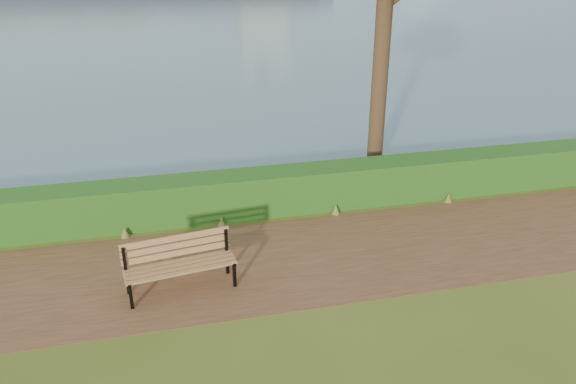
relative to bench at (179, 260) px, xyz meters
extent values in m
plane|color=#4A5A19|center=(2.13, 0.16, -0.58)|extent=(140.00, 140.00, 0.00)
cube|color=brown|center=(2.13, 0.46, -0.58)|extent=(40.00, 3.40, 0.01)
cube|color=#1E4C15|center=(2.13, 2.76, -0.08)|extent=(32.00, 0.85, 1.00)
cube|color=black|center=(-0.88, -0.48, -0.33)|extent=(0.06, 0.07, 0.50)
cube|color=black|center=(-0.95, 0.01, -0.10)|extent=(0.06, 0.07, 0.96)
cube|color=black|center=(-0.91, -0.23, -0.11)|extent=(0.14, 0.58, 0.06)
cube|color=black|center=(0.98, -0.21, -0.33)|extent=(0.06, 0.07, 0.50)
cube|color=black|center=(0.91, 0.27, -0.10)|extent=(0.06, 0.07, 0.96)
cube|color=black|center=(0.94, 0.03, -0.11)|extent=(0.14, 0.58, 0.06)
cube|color=#A4683F|center=(0.04, -0.31, -0.08)|extent=(2.01, 0.38, 0.04)
cube|color=#A4683F|center=(0.02, -0.17, -0.08)|extent=(2.01, 0.38, 0.04)
cube|color=#A4683F|center=(0.00, -0.03, -0.08)|extent=(2.01, 0.38, 0.04)
cube|color=#A4683F|center=(-0.02, 0.11, -0.08)|extent=(2.01, 0.38, 0.04)
cube|color=#A4683F|center=(-0.02, 0.17, 0.06)|extent=(2.00, 0.33, 0.12)
cube|color=#A4683F|center=(-0.02, 0.17, 0.21)|extent=(2.00, 0.33, 0.12)
cube|color=#A4683F|center=(-0.02, 0.17, 0.37)|extent=(2.00, 0.33, 0.12)
cylinder|color=#382416|center=(5.63, 4.66, 3.22)|extent=(0.42, 0.42, 7.61)
camera|label=1|loc=(-0.09, -9.02, 5.38)|focal=35.00mm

